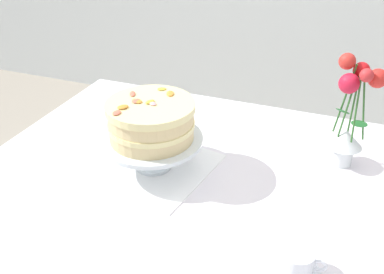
% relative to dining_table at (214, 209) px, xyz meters
% --- Properties ---
extents(dining_table, '(1.40, 1.00, 0.74)m').
position_rel_dining_table_xyz_m(dining_table, '(0.00, 0.00, 0.00)').
color(dining_table, white).
rests_on(dining_table, ground).
extents(linen_napkin, '(0.37, 0.37, 0.00)m').
position_rel_dining_table_xyz_m(linen_napkin, '(-0.20, 0.01, 0.09)').
color(linen_napkin, white).
rests_on(linen_napkin, dining_table).
extents(cake_stand, '(0.29, 0.29, 0.10)m').
position_rel_dining_table_xyz_m(cake_stand, '(-0.20, 0.01, 0.18)').
color(cake_stand, silver).
rests_on(cake_stand, linen_napkin).
extents(layer_cake, '(0.25, 0.25, 0.12)m').
position_rel_dining_table_xyz_m(layer_cake, '(-0.20, 0.01, 0.25)').
color(layer_cake, beige).
rests_on(layer_cake, cake_stand).
extents(flower_vase, '(0.13, 0.10, 0.33)m').
position_rel_dining_table_xyz_m(flower_vase, '(0.32, 0.23, 0.25)').
color(flower_vase, silver).
rests_on(flower_vase, dining_table).
extents(teacup, '(0.12, 0.11, 0.06)m').
position_rel_dining_table_xyz_m(teacup, '(0.25, -0.24, 0.12)').
color(teacup, white).
rests_on(teacup, dining_table).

